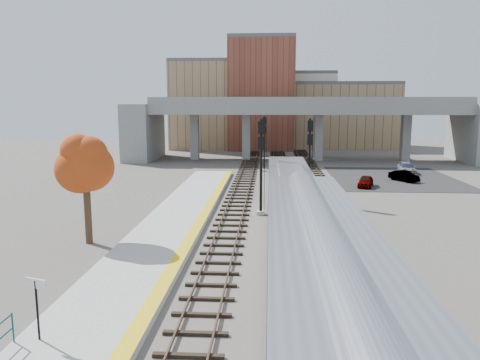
% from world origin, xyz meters
% --- Properties ---
extents(ground, '(160.00, 160.00, 0.00)m').
position_xyz_m(ground, '(0.00, 0.00, 0.00)').
color(ground, '#47423D').
rests_on(ground, ground).
extents(platform, '(4.50, 60.00, 0.35)m').
position_xyz_m(platform, '(-7.25, 0.00, 0.17)').
color(platform, '#9E9E99').
rests_on(platform, ground).
extents(yellow_strip, '(0.70, 60.00, 0.01)m').
position_xyz_m(yellow_strip, '(-5.35, 0.00, 0.35)').
color(yellow_strip, yellow).
rests_on(yellow_strip, platform).
extents(tracks, '(10.70, 95.00, 0.25)m').
position_xyz_m(tracks, '(0.93, 12.50, 0.08)').
color(tracks, black).
rests_on(tracks, ground).
extents(overpass, '(54.00, 12.00, 9.50)m').
position_xyz_m(overpass, '(4.92, 45.00, 5.81)').
color(overpass, slate).
rests_on(overpass, ground).
extents(buildings_far, '(43.00, 21.00, 20.60)m').
position_xyz_m(buildings_far, '(1.26, 66.57, 7.88)').
color(buildings_far, '#8F7653').
rests_on(buildings_far, ground).
extents(parking_lot, '(14.00, 18.00, 0.04)m').
position_xyz_m(parking_lot, '(14.00, 28.00, 0.02)').
color(parking_lot, black).
rests_on(parking_lot, ground).
extents(locomotive, '(3.02, 19.05, 4.10)m').
position_xyz_m(locomotive, '(1.00, 5.17, 2.28)').
color(locomotive, '#A8AAB2').
rests_on(locomotive, ground).
extents(signal_mast_near, '(0.60, 0.64, 7.47)m').
position_xyz_m(signal_mast_near, '(-1.10, 8.93, 3.78)').
color(signal_mast_near, '#9E9E99').
rests_on(signal_mast_near, ground).
extents(signal_mast_mid, '(0.60, 0.64, 7.35)m').
position_xyz_m(signal_mast_mid, '(3.00, 13.76, 3.70)').
color(signal_mast_mid, '#9E9E99').
rests_on(signal_mast_mid, ground).
extents(signal_mast_far, '(0.60, 0.64, 7.05)m').
position_xyz_m(signal_mast_far, '(-1.10, 32.45, 3.50)').
color(signal_mast_far, '#9E9E99').
rests_on(signal_mast_far, ground).
extents(station_sign, '(0.87, 0.31, 2.27)m').
position_xyz_m(station_sign, '(-8.59, -11.76, 1.98)').
color(station_sign, black).
rests_on(station_sign, platform).
extents(tree, '(3.60, 3.60, 6.91)m').
position_xyz_m(tree, '(-11.67, 0.81, 5.13)').
color(tree, '#382619').
rests_on(tree, ground).
extents(car_a, '(2.35, 3.71, 1.18)m').
position_xyz_m(car_a, '(9.57, 21.83, 0.63)').
color(car_a, '#99999E').
rests_on(car_a, parking_lot).
extents(car_b, '(2.94, 3.72, 1.18)m').
position_xyz_m(car_b, '(14.54, 25.62, 0.63)').
color(car_b, '#99999E').
rests_on(car_b, parking_lot).
extents(car_c, '(2.32, 4.70, 1.31)m').
position_xyz_m(car_c, '(16.51, 31.61, 0.70)').
color(car_c, '#99999E').
rests_on(car_c, parking_lot).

